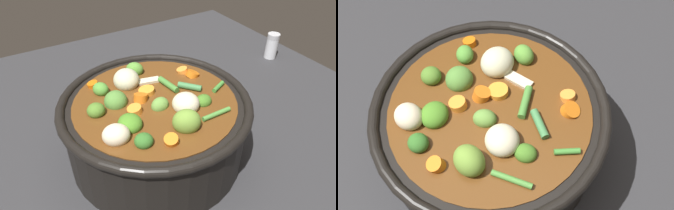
% 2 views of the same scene
% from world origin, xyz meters
% --- Properties ---
extents(ground_plane, '(1.10, 1.10, 0.00)m').
position_xyz_m(ground_plane, '(0.00, 0.00, 0.00)').
color(ground_plane, '#2D2D30').
extents(cooking_pot, '(0.33, 0.33, 0.15)m').
position_xyz_m(cooking_pot, '(-0.00, -0.00, 0.07)').
color(cooking_pot, black).
rests_on(cooking_pot, ground_plane).
extents(salt_shaker, '(0.03, 0.03, 0.07)m').
position_xyz_m(salt_shaker, '(0.46, 0.16, 0.04)').
color(salt_shaker, silver).
rests_on(salt_shaker, ground_plane).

